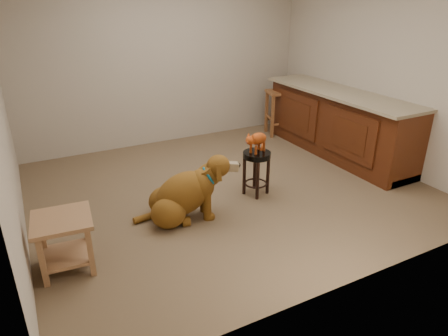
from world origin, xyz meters
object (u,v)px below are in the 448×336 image
side_table (64,236)px  tabby_kitten (257,140)px  golden_retriever (184,195)px  padded_stool (256,165)px  wood_stool (279,112)px

side_table → tabby_kitten: (2.16, 0.45, 0.35)m
golden_retriever → tabby_kitten: bearing=21.3°
padded_stool → side_table: size_ratio=1.02×
wood_stool → golden_retriever: wood_stool is taller
side_table → tabby_kitten: tabby_kitten is taller
golden_retriever → wood_stool: bearing=50.4°
padded_stool → tabby_kitten: bearing=-165.5°
wood_stool → side_table: 4.26m
padded_stool → side_table: bearing=-168.2°
padded_stool → wood_stool: wood_stool is taller
wood_stool → side_table: size_ratio=1.42×
wood_stool → tabby_kitten: 2.31m
side_table → tabby_kitten: size_ratio=1.29×
golden_retriever → side_table: bearing=-151.9°
wood_stool → golden_retriever: bearing=-143.0°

